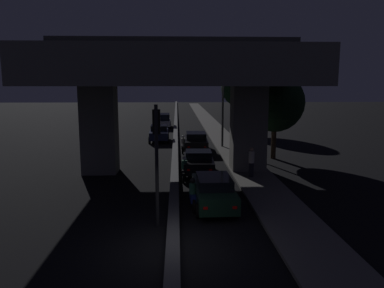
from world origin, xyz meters
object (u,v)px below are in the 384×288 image
object	(u,v)px
motorcycle_blue_filtering_near	(193,196)
motorcycle_white_filtering_far	(183,145)
traffic_light_left_of_median	(157,144)
car_black_second	(198,162)
pedestrian_on_sidewalk	(251,162)
car_dark_blue_lead_oncoming	(159,133)
car_white_second_oncoming	(163,120)
car_dark_green_lead	(213,190)
motorcycle_black_filtering_mid	(184,170)
street_lamp	(220,90)
car_black_third	(196,141)

from	to	relation	value
motorcycle_blue_filtering_near	motorcycle_white_filtering_far	distance (m)	13.92
traffic_light_left_of_median	motorcycle_blue_filtering_near	bearing A→B (deg)	53.02
car_black_second	pedestrian_on_sidewalk	distance (m)	3.38
traffic_light_left_of_median	motorcycle_blue_filtering_near	size ratio (longest dim) A/B	2.43
traffic_light_left_of_median	car_black_second	size ratio (longest dim) A/B	1.16
traffic_light_left_of_median	car_dark_blue_lead_oncoming	bearing A→B (deg)	92.52
car_dark_blue_lead_oncoming	motorcycle_white_filtering_far	distance (m)	6.47
car_white_second_oncoming	motorcycle_white_filtering_far	distance (m)	17.82
traffic_light_left_of_median	pedestrian_on_sidewalk	xyz separation A→B (m)	(5.16, 7.11, -2.26)
car_black_second	car_white_second_oncoming	size ratio (longest dim) A/B	0.90
car_dark_green_lead	motorcycle_white_filtering_far	world-z (taller)	car_dark_green_lead
car_black_second	car_dark_green_lead	bearing A→B (deg)	-175.61
car_dark_green_lead	motorcycle_black_filtering_mid	bearing A→B (deg)	13.12
motorcycle_white_filtering_far	pedestrian_on_sidewalk	xyz separation A→B (m)	(3.88, -8.78, 0.42)
car_dark_blue_lead_oncoming	car_white_second_oncoming	size ratio (longest dim) A/B	0.94
traffic_light_left_of_median	car_dark_green_lead	distance (m)	4.15
motorcycle_blue_filtering_near	car_dark_blue_lead_oncoming	bearing A→B (deg)	4.82
car_black_second	motorcycle_blue_filtering_near	size ratio (longest dim) A/B	2.09
pedestrian_on_sidewalk	car_white_second_oncoming	bearing A→B (deg)	102.97
street_lamp	car_dark_blue_lead_oncoming	size ratio (longest dim) A/B	1.99
traffic_light_left_of_median	car_black_second	bearing A→B (deg)	76.13
car_dark_blue_lead_oncoming	traffic_light_left_of_median	bearing A→B (deg)	0.94
car_dark_blue_lead_oncoming	motorcycle_blue_filtering_near	size ratio (longest dim) A/B	2.19
car_black_third	motorcycle_white_filtering_far	xyz separation A→B (m)	(-1.10, -0.72, -0.20)
car_white_second_oncoming	pedestrian_on_sidewalk	xyz separation A→B (m)	(6.09, -26.46, 0.10)
car_dark_green_lead	car_dark_blue_lead_oncoming	world-z (taller)	car_dark_blue_lead_oncoming
motorcycle_blue_filtering_near	car_black_second	bearing A→B (deg)	-7.64
car_dark_green_lead	motorcycle_white_filtering_far	size ratio (longest dim) A/B	2.63
car_black_second	car_white_second_oncoming	bearing A→B (deg)	8.38
car_black_second	motorcycle_black_filtering_mid	bearing A→B (deg)	150.91
car_white_second_oncoming	pedestrian_on_sidewalk	bearing A→B (deg)	11.51
car_white_second_oncoming	motorcycle_white_filtering_far	bearing A→B (deg)	5.67
car_dark_green_lead	car_white_second_oncoming	size ratio (longest dim) A/B	1.01
car_dark_green_lead	pedestrian_on_sidewalk	bearing A→B (deg)	-30.33
car_black_second	pedestrian_on_sidewalk	size ratio (longest dim) A/B	2.35
motorcycle_blue_filtering_near	motorcycle_white_filtering_far	xyz separation A→B (m)	(-0.21, 13.92, 0.01)
street_lamp	motorcycle_white_filtering_far	distance (m)	5.85
motorcycle_white_filtering_far	pedestrian_on_sidewalk	size ratio (longest dim) A/B	1.00
car_dark_blue_lead_oncoming	motorcycle_black_filtering_mid	bearing A→B (deg)	6.68
car_black_second	car_white_second_oncoming	world-z (taller)	car_white_second_oncoming
street_lamp	motorcycle_white_filtering_far	size ratio (longest dim) A/B	4.89
car_black_second	car_dark_blue_lead_oncoming	world-z (taller)	car_dark_blue_lead_oncoming
street_lamp	motorcycle_white_filtering_far	xyz separation A→B (m)	(-3.20, -2.03, -4.45)
car_dark_green_lead	motorcycle_blue_filtering_near	size ratio (longest dim) A/B	2.34
car_dark_green_lead	car_white_second_oncoming	world-z (taller)	car_white_second_oncoming
car_dark_blue_lead_oncoming	car_white_second_oncoming	distance (m)	11.62
car_black_third	car_dark_blue_lead_oncoming	bearing A→B (deg)	33.07
traffic_light_left_of_median	motorcycle_white_filtering_far	distance (m)	16.17
car_dark_blue_lead_oncoming	car_white_second_oncoming	xyz separation A→B (m)	(0.03, 11.62, 0.11)
traffic_light_left_of_median	pedestrian_on_sidewalk	world-z (taller)	traffic_light_left_of_median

